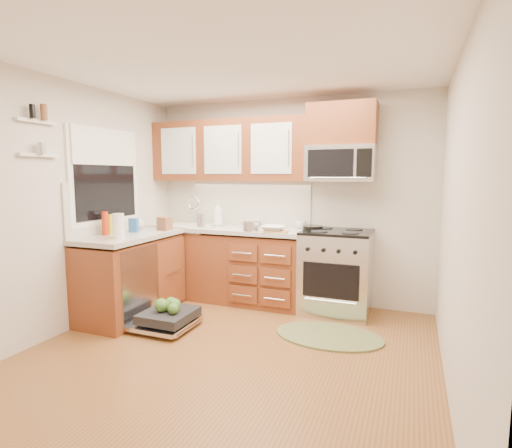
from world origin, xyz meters
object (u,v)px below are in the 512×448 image
at_px(bowl_a, 273,229).
at_px(bowl_b, 250,223).
at_px(sink, 188,235).
at_px(paper_towel_roll, 118,226).
at_px(skillet, 313,228).
at_px(upper_cabinets, 229,151).
at_px(cup, 301,224).
at_px(stock_pot, 250,226).
at_px(dishwasher, 165,319).
at_px(range, 336,272).
at_px(cutting_board, 276,231).
at_px(microwave, 341,164).
at_px(rug, 329,336).

height_order(bowl_a, bowl_b, bowl_b).
bearing_deg(sink, paper_towel_roll, -94.21).
bearing_deg(paper_towel_roll, skillet, 34.83).
distance_m(skillet, bowl_b, 0.86).
distance_m(upper_cabinets, paper_towel_roll, 1.70).
bearing_deg(skillet, cup, 131.60).
bearing_deg(stock_pot, dishwasher, -121.83).
height_order(sink, skillet, skillet).
xyz_separation_m(skillet, paper_towel_roll, (-1.74, -1.21, 0.08)).
xyz_separation_m(bowl_b, cup, (0.65, 0.05, 0.01)).
bearing_deg(range, bowl_b, 171.42).
height_order(paper_towel_roll, bowl_b, paper_towel_roll).
bearing_deg(bowl_b, stock_pot, -67.31).
height_order(dishwasher, bowl_a, bowl_a).
relative_size(upper_cabinets, skillet, 8.86).
relative_size(sink, cup, 4.93).
xyz_separation_m(upper_cabinets, skillet, (1.12, -0.15, -0.90)).
distance_m(skillet, paper_towel_roll, 2.12).
distance_m(dishwasher, bowl_a, 1.53).
bearing_deg(skillet, sink, -179.84).
bearing_deg(paper_towel_roll, upper_cabinets, 65.71).
relative_size(range, cutting_board, 3.57).
relative_size(microwave, cutting_board, 2.86).
distance_m(sink, bowl_b, 0.84).
height_order(rug, skillet, skillet).
bearing_deg(bowl_a, cutting_board, -33.36).
bearing_deg(skillet, cutting_board, -151.34).
bearing_deg(bowl_a, microwave, 23.19).
distance_m(sink, paper_towel_roll, 1.23).
height_order(range, rug, range).
bearing_deg(microwave, bowl_b, 177.46).
bearing_deg(sink, rug, -19.88).
xyz_separation_m(cutting_board, cup, (0.17, 0.43, 0.04)).
relative_size(skillet, stock_pot, 1.18).
relative_size(skillet, paper_towel_roll, 0.90).
relative_size(bowl_b, cup, 1.97).
height_order(dishwasher, bowl_b, bowl_b).
distance_m(cutting_board, bowl_a, 0.06).
relative_size(range, sink, 1.53).
bearing_deg(bowl_a, range, 14.42).
height_order(stock_pot, cutting_board, stock_pot).
relative_size(range, cup, 7.56).
bearing_deg(upper_cabinets, range, -5.89).
relative_size(bowl_a, cup, 2.21).
bearing_deg(sink, microwave, 3.85).
height_order(rug, stock_pot, stock_pot).
xyz_separation_m(upper_cabinets, stock_pot, (0.44, -0.35, -0.89)).
relative_size(microwave, cup, 6.05).
height_order(sink, dishwasher, sink).
xyz_separation_m(microwave, dishwasher, (-1.54, -1.25, -1.60)).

